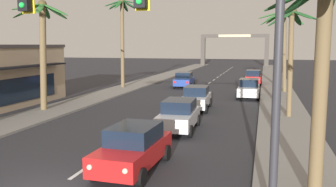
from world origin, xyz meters
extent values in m
cube|color=gray|center=(7.80, 20.00, 0.07)|extent=(3.20, 110.00, 0.14)
cube|color=gray|center=(-7.80, 20.00, 0.07)|extent=(3.20, 110.00, 0.14)
cube|color=silver|center=(0.00, 2.17, 0.00)|extent=(0.16, 2.00, 0.01)
cube|color=silver|center=(0.00, 6.20, 0.00)|extent=(0.16, 2.00, 0.01)
cube|color=silver|center=(0.00, 10.23, 0.00)|extent=(0.16, 2.00, 0.01)
cube|color=silver|center=(0.00, 14.27, 0.00)|extent=(0.16, 2.00, 0.01)
cube|color=silver|center=(0.00, 18.30, 0.00)|extent=(0.16, 2.00, 0.01)
cube|color=silver|center=(0.00, 22.33, 0.00)|extent=(0.16, 2.00, 0.01)
cube|color=silver|center=(0.00, 26.36, 0.00)|extent=(0.16, 2.00, 0.01)
cube|color=silver|center=(0.00, 30.40, 0.00)|extent=(0.16, 2.00, 0.01)
cube|color=silver|center=(0.00, 34.43, 0.00)|extent=(0.16, 2.00, 0.01)
cube|color=silver|center=(0.00, 38.46, 0.00)|extent=(0.16, 2.00, 0.01)
cube|color=silver|center=(0.00, 42.50, 0.00)|extent=(0.16, 2.00, 0.01)
cube|color=silver|center=(0.00, 46.53, 0.00)|extent=(0.16, 2.00, 0.01)
cube|color=silver|center=(0.00, 50.56, 0.00)|extent=(0.16, 2.00, 0.01)
cube|color=silver|center=(0.00, 54.60, 0.00)|extent=(0.16, 2.00, 0.01)
cube|color=silver|center=(0.00, 58.63, 0.00)|extent=(0.16, 2.00, 0.01)
cube|color=silver|center=(0.00, 62.66, 0.00)|extent=(0.16, 2.00, 0.01)
cube|color=silver|center=(0.00, 66.70, 0.00)|extent=(0.16, 2.00, 0.01)
cylinder|color=#2D2D33|center=(6.77, -0.18, 3.74)|extent=(0.22, 0.22, 7.49)
sphere|color=#1EE54C|center=(3.18, -0.34, 5.80)|extent=(0.17, 0.17, 0.17)
sphere|color=#1EE54C|center=(-0.42, -0.34, 5.80)|extent=(0.17, 0.17, 0.17)
cube|color=red|center=(1.82, 2.68, 0.68)|extent=(1.90, 4.35, 0.72)
cube|color=black|center=(1.82, 2.83, 1.36)|extent=(1.67, 2.25, 0.64)
cylinder|color=black|center=(2.63, 1.24, 0.32)|extent=(0.24, 0.65, 0.64)
cylinder|color=black|center=(0.91, 1.29, 0.32)|extent=(0.24, 0.65, 0.64)
cylinder|color=black|center=(2.72, 4.07, 0.32)|extent=(0.24, 0.65, 0.64)
cylinder|color=black|center=(1.00, 4.13, 0.32)|extent=(0.24, 0.65, 0.64)
sphere|color=#F9EFC6|center=(2.37, 0.50, 0.76)|extent=(0.18, 0.18, 0.18)
sphere|color=#F9EFC6|center=(1.13, 0.54, 0.76)|extent=(0.18, 0.18, 0.18)
cube|color=red|center=(2.55, 4.82, 0.78)|extent=(0.24, 0.07, 0.20)
cube|color=red|center=(1.23, 4.86, 0.78)|extent=(0.24, 0.07, 0.20)
cube|color=silver|center=(2.02, 9.30, 0.68)|extent=(1.93, 4.37, 0.72)
cube|color=black|center=(2.01, 9.44, 1.36)|extent=(1.69, 2.26, 0.64)
cylinder|color=black|center=(2.93, 7.91, 0.32)|extent=(0.25, 0.65, 0.64)
cylinder|color=black|center=(1.21, 7.84, 0.32)|extent=(0.25, 0.65, 0.64)
cylinder|color=black|center=(2.82, 10.75, 0.32)|extent=(0.25, 0.65, 0.64)
cylinder|color=black|center=(1.10, 10.68, 0.32)|extent=(0.25, 0.65, 0.64)
sphere|color=#F9EFC6|center=(2.72, 7.15, 0.76)|extent=(0.18, 0.18, 0.18)
sphere|color=#F9EFC6|center=(1.48, 7.10, 0.76)|extent=(0.18, 0.18, 0.18)
cube|color=red|center=(2.59, 11.48, 0.78)|extent=(0.24, 0.07, 0.20)
cube|color=red|center=(1.27, 11.43, 0.78)|extent=(0.24, 0.07, 0.20)
cube|color=silver|center=(1.76, 15.91, 0.68)|extent=(1.96, 4.38, 0.72)
cube|color=black|center=(1.75, 16.06, 1.36)|extent=(1.70, 2.27, 0.64)
cylinder|color=black|center=(2.69, 14.53, 0.32)|extent=(0.25, 0.65, 0.64)
cylinder|color=black|center=(0.96, 14.45, 0.32)|extent=(0.25, 0.65, 0.64)
cylinder|color=black|center=(2.56, 17.36, 0.32)|extent=(0.25, 0.65, 0.64)
cylinder|color=black|center=(0.83, 17.28, 0.32)|extent=(0.25, 0.65, 0.64)
sphere|color=#F9EFC6|center=(2.48, 13.77, 0.76)|extent=(0.18, 0.18, 0.18)
sphere|color=#F9EFC6|center=(1.24, 13.71, 0.76)|extent=(0.18, 0.18, 0.18)
cube|color=red|center=(2.32, 18.09, 0.78)|extent=(0.24, 0.07, 0.20)
cube|color=red|center=(1.00, 18.03, 0.78)|extent=(0.24, 0.07, 0.20)
cube|color=navy|center=(-2.00, 29.08, 0.68)|extent=(2.00, 4.39, 0.72)
cube|color=black|center=(-1.99, 28.93, 1.36)|extent=(1.72, 2.29, 0.64)
cylinder|color=black|center=(-2.94, 30.45, 0.32)|extent=(0.26, 0.65, 0.64)
cylinder|color=black|center=(-1.22, 30.54, 0.32)|extent=(0.26, 0.65, 0.64)
cylinder|color=black|center=(-2.78, 27.61, 0.32)|extent=(0.26, 0.65, 0.64)
cylinder|color=black|center=(-1.06, 27.71, 0.32)|extent=(0.26, 0.65, 0.64)
sphere|color=#B2B2AD|center=(-2.74, 31.21, 0.76)|extent=(0.18, 0.18, 0.18)
sphere|color=#B2B2AD|center=(-1.51, 31.28, 0.76)|extent=(0.18, 0.18, 0.18)
cube|color=red|center=(-2.54, 26.88, 0.78)|extent=(0.24, 0.07, 0.20)
cube|color=red|center=(-1.22, 26.96, 0.78)|extent=(0.24, 0.07, 0.20)
cube|color=silver|center=(5.20, 22.68, 0.68)|extent=(1.76, 4.30, 0.72)
cube|color=black|center=(5.20, 22.83, 1.36)|extent=(1.60, 2.20, 0.64)
cylinder|color=black|center=(6.06, 21.26, 0.32)|extent=(0.22, 0.64, 0.64)
cylinder|color=black|center=(4.34, 21.26, 0.32)|extent=(0.22, 0.64, 0.64)
cylinder|color=black|center=(6.07, 24.10, 0.32)|extent=(0.22, 0.64, 0.64)
cylinder|color=black|center=(4.34, 24.10, 0.32)|extent=(0.22, 0.64, 0.64)
sphere|color=#B2B2AD|center=(5.82, 20.51, 0.76)|extent=(0.18, 0.18, 0.18)
sphere|color=#B2B2AD|center=(4.58, 20.51, 0.76)|extent=(0.18, 0.18, 0.18)
cube|color=red|center=(5.86, 24.84, 0.78)|extent=(0.24, 0.06, 0.20)
cube|color=red|center=(4.54, 24.84, 0.78)|extent=(0.24, 0.06, 0.20)
cube|color=red|center=(5.25, 34.20, 0.68)|extent=(1.78, 4.31, 0.72)
cube|color=black|center=(5.25, 34.35, 1.36)|extent=(1.61, 2.21, 0.64)
cylinder|color=black|center=(6.12, 32.79, 0.32)|extent=(0.22, 0.64, 0.64)
cylinder|color=black|center=(4.40, 32.78, 0.32)|extent=(0.22, 0.64, 0.64)
cylinder|color=black|center=(6.10, 35.63, 0.32)|extent=(0.22, 0.64, 0.64)
cylinder|color=black|center=(4.38, 35.62, 0.32)|extent=(0.22, 0.64, 0.64)
sphere|color=#B2B2AD|center=(5.88, 32.04, 0.76)|extent=(0.18, 0.18, 0.18)
sphere|color=#B2B2AD|center=(4.64, 32.03, 0.76)|extent=(0.18, 0.18, 0.18)
cube|color=red|center=(5.90, 36.37, 0.78)|extent=(0.24, 0.06, 0.20)
cube|color=red|center=(4.58, 36.36, 0.78)|extent=(0.24, 0.06, 0.20)
cylinder|color=brown|center=(-8.38, 12.40, 3.66)|extent=(0.70, 0.44, 7.34)
ellipsoid|color=#2D702D|center=(-7.21, 12.25, 7.00)|extent=(2.20, 0.71, 0.99)
ellipsoid|color=#2D702D|center=(-7.90, 13.39, 6.97)|extent=(1.09, 2.16, 1.03)
ellipsoid|color=#2D702D|center=(-8.65, 13.38, 6.99)|extent=(1.18, 2.15, 0.99)
ellipsoid|color=#2D702D|center=(-9.26, 12.16, 6.95)|extent=(2.16, 0.90, 1.08)
ellipsoid|color=#2D702D|center=(-8.68, 11.39, 7.14)|extent=(1.25, 2.22, 0.70)
ellipsoid|color=#2D702D|center=(-7.79, 11.44, 7.02)|extent=(1.31, 2.14, 0.93)
sphere|color=#4C4223|center=(-8.25, 12.40, 7.37)|extent=(0.60, 0.60, 0.60)
cylinder|color=brown|center=(-8.20, 26.51, 4.58)|extent=(0.44, 0.38, 9.16)
ellipsoid|color=#1E5123|center=(-7.32, 26.38, 8.82)|extent=(1.84, 0.67, 1.01)
ellipsoid|color=#1E5123|center=(-7.60, 27.18, 8.84)|extent=(1.49, 1.65, 0.96)
ellipsoid|color=#1E5123|center=(-8.19, 27.35, 8.76)|extent=(0.44, 1.75, 1.13)
ellipsoid|color=#1E5123|center=(-8.48, 27.37, 8.91)|extent=(1.00, 1.90, 0.84)
ellipsoid|color=#1E5123|center=(-9.02, 26.75, 8.84)|extent=(1.86, 0.88, 0.97)
ellipsoid|color=#1E5123|center=(-8.94, 26.01, 8.93)|extent=(1.79, 1.37, 0.79)
ellipsoid|color=#1E5123|center=(-8.50, 25.71, 8.81)|extent=(1.04, 1.82, 1.03)
ellipsoid|color=#1E5123|center=(-8.22, 25.67, 8.77)|extent=(0.50, 1.78, 1.11)
ellipsoid|color=#1E5123|center=(-7.33, 26.06, 9.06)|extent=(1.90, 1.27, 0.54)
sphere|color=#4C4223|center=(-8.18, 26.51, 9.21)|extent=(0.60, 0.60, 0.60)
cylinder|color=brown|center=(8.03, 1.48, 3.14)|extent=(0.43, 0.42, 6.28)
cylinder|color=brown|center=(8.03, 14.28, 3.32)|extent=(0.41, 0.32, 6.65)
ellipsoid|color=#1E5123|center=(8.78, 14.35, 6.45)|extent=(1.67, 0.54, 0.71)
ellipsoid|color=#1E5123|center=(8.31, 14.94, 6.32)|extent=(1.04, 1.56, 0.96)
ellipsoid|color=#1E5123|center=(7.48, 14.90, 6.44)|extent=(1.34, 1.53, 0.73)
ellipsoid|color=#1E5123|center=(7.27, 14.27, 6.28)|extent=(1.50, 0.42, 1.05)
ellipsoid|color=#1E5123|center=(7.70, 13.52, 6.48)|extent=(0.96, 1.69, 0.67)
ellipsoid|color=#1E5123|center=(8.52, 13.69, 6.45)|extent=(1.41, 1.47, 0.72)
sphere|color=#4C4223|center=(7.98, 14.28, 6.69)|extent=(0.60, 0.60, 0.60)
cylinder|color=brown|center=(8.29, 27.07, 3.88)|extent=(0.67, 0.35, 7.77)
ellipsoid|color=#2D702D|center=(9.37, 27.28, 7.54)|extent=(2.58, 0.82, 0.78)
ellipsoid|color=#2D702D|center=(8.96, 27.99, 7.46)|extent=(1.97, 2.14, 0.93)
ellipsoid|color=#2D702D|center=(8.58, 28.24, 7.51)|extent=(1.27, 2.51, 0.84)
ellipsoid|color=#2D702D|center=(7.32, 27.92, 7.32)|extent=(1.96, 2.02, 1.22)
ellipsoid|color=#2D702D|center=(7.04, 27.36, 7.23)|extent=(2.36, 0.99, 1.38)
ellipsoid|color=#2D702D|center=(6.93, 26.73, 7.50)|extent=(2.54, 1.07, 0.87)
ellipsoid|color=#2D702D|center=(7.31, 26.19, 7.38)|extent=(1.98, 2.07, 1.09)
ellipsoid|color=#2D702D|center=(8.21, 25.83, 7.50)|extent=(0.56, 2.55, 0.86)
ellipsoid|color=#2D702D|center=(8.98, 26.38, 7.16)|extent=(2.00, 1.74, 1.52)
sphere|color=#4C4223|center=(8.13, 27.07, 7.81)|extent=(0.60, 0.60, 0.60)
cube|color=#423D38|center=(-6.85, 70.65, 3.12)|extent=(0.90, 0.90, 6.23)
cube|color=#423D38|center=(6.85, 70.65, 3.12)|extent=(0.90, 0.90, 6.23)
cube|color=#423D38|center=(0.00, 70.65, 6.58)|extent=(14.61, 0.60, 0.70)
cube|color=tan|center=(0.00, 70.33, 6.58)|extent=(6.85, 0.08, 0.56)
camera|label=1|loc=(6.44, -9.60, 4.67)|focal=38.60mm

